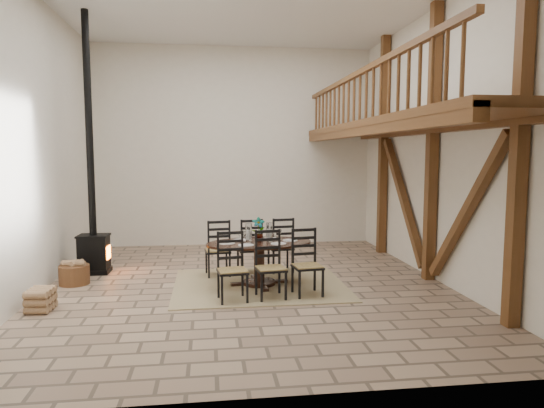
{
  "coord_description": "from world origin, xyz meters",
  "views": [
    {
      "loc": [
        -0.66,
        -8.4,
        2.34
      ],
      "look_at": [
        0.49,
        0.4,
        1.41
      ],
      "focal_mm": 32.0,
      "sensor_mm": 36.0,
      "label": 1
    }
  ],
  "objects": [
    {
      "name": "wood_stove",
      "position": [
        -2.91,
        1.28,
        1.15
      ],
      "size": [
        0.61,
        0.48,
        5.0
      ],
      "rotation": [
        0.0,
        0.0,
        -0.04
      ],
      "color": "black",
      "rests_on": "ground"
    },
    {
      "name": "dining_table",
      "position": [
        0.21,
        -0.01,
        0.41
      ],
      "size": [
        2.01,
        2.28,
        1.21
      ],
      "rotation": [
        0.0,
        0.0,
        0.12
      ],
      "color": "black",
      "rests_on": "ground"
    },
    {
      "name": "room_shell",
      "position": [
        1.19,
        0.0,
        3.01
      ],
      "size": [
        7.02,
        8.02,
        5.01
      ],
      "color": "white",
      "rests_on": "ground"
    },
    {
      "name": "log_stack",
      "position": [
        -3.17,
        -1.01,
        0.17
      ],
      "size": [
        0.36,
        0.48,
        0.34
      ],
      "rotation": [
        0.0,
        0.0,
        -0.08
      ],
      "color": "tan",
      "rests_on": "ground"
    },
    {
      "name": "log_basket",
      "position": [
        -3.08,
        0.48,
        0.19
      ],
      "size": [
        0.53,
        0.53,
        0.44
      ],
      "rotation": [
        0.0,
        0.0,
        0.19
      ],
      "color": "brown",
      "rests_on": "ground"
    },
    {
      "name": "ground",
      "position": [
        0.0,
        0.0,
        0.0
      ],
      "size": [
        8.0,
        8.0,
        0.0
      ],
      "primitive_type": "plane",
      "color": "tan",
      "rests_on": "ground"
    },
    {
      "name": "rug",
      "position": [
        0.21,
        -0.02,
        0.01
      ],
      "size": [
        3.0,
        2.5,
        0.02
      ],
      "primitive_type": "cube",
      "color": "tan",
      "rests_on": "ground"
    }
  ]
}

